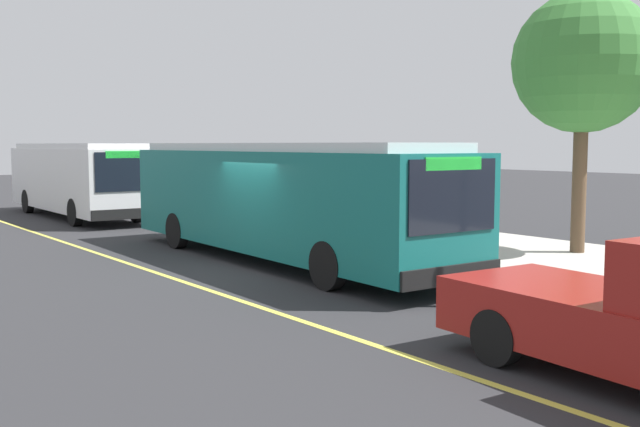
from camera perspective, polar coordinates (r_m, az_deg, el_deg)
ground_plane at (r=17.41m, az=-4.67°, el=-4.28°), size 120.00×120.00×0.00m
sidewalk_curb at (r=21.17m, az=9.24°, el=-2.40°), size 44.00×6.40×0.15m
lane_stripe_center at (r=16.37m, az=-11.23°, el=-4.97°), size 36.00×0.14×0.01m
transit_bus_main at (r=18.31m, az=-3.12°, el=1.30°), size 12.10×2.94×2.95m
transit_bus_second at (r=30.96m, az=-18.24°, el=2.70°), size 10.47×2.73×2.95m
bus_shelter at (r=23.23m, az=4.75°, el=2.89°), size 2.90×1.60×2.48m
waiting_bench at (r=23.20m, az=5.29°, el=-0.29°), size 1.60×0.48×0.95m
route_sign_post at (r=19.06m, az=5.81°, el=2.46°), size 0.44×0.08×2.80m
pedestrian_commuter at (r=19.71m, az=6.39°, el=0.11°), size 0.24×0.40×1.69m
street_tree_near_shelter at (r=20.01m, az=19.72°, el=10.89°), size 3.56×3.56×6.60m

